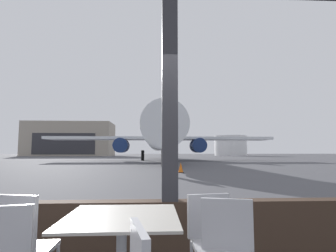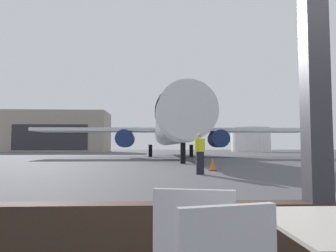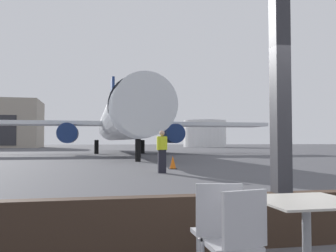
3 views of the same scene
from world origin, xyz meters
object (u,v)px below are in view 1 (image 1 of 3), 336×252
object	(u,v)px
cafe_chair_aisle_right	(228,248)
fuel_storage_tank	(230,146)
traffic_cone	(181,168)
distant_hangar	(71,139)
cafe_chair_aisle_left	(213,235)
cafe_chair_window_left	(20,242)
airplane	(160,136)
ground_crew_worker	(167,158)

from	to	relation	value
cafe_chair_aisle_right	fuel_storage_tank	world-z (taller)	fuel_storage_tank
cafe_chair_aisle_right	traffic_cone	bearing A→B (deg)	85.78
distant_hangar	fuel_storage_tank	xyz separation A→B (m)	(48.22, -0.01, -1.84)
cafe_chair_aisle_left	traffic_cone	world-z (taller)	cafe_chair_aisle_left
distant_hangar	cafe_chair_window_left	bearing A→B (deg)	-73.26
airplane	traffic_cone	size ratio (longest dim) A/B	58.23
cafe_chair_aisle_left	fuel_storage_tank	world-z (taller)	fuel_storage_tank
ground_crew_worker	fuel_storage_tank	xyz separation A→B (m)	(22.68, 67.24, 2.14)
airplane	fuel_storage_tank	bearing A→B (deg)	63.02
cafe_chair_window_left	airplane	xyz separation A→B (m)	(1.83, 34.76, 2.81)
cafe_chair_aisle_left	fuel_storage_tank	distance (m)	82.25
ground_crew_worker	fuel_storage_tank	distance (m)	71.00
cafe_chair_window_left	fuel_storage_tank	bearing A→B (deg)	72.85
airplane	cafe_chair_aisle_left	bearing A→B (deg)	-90.42
ground_crew_worker	fuel_storage_tank	size ratio (longest dim) A/B	0.18
cafe_chair_aisle_right	traffic_cone	size ratio (longest dim) A/B	1.44
cafe_chair_window_left	cafe_chair_aisle_left	bearing A→B (deg)	5.79
cafe_chair_window_left	cafe_chair_aisle_left	world-z (taller)	cafe_chair_window_left
cafe_chair_window_left	ground_crew_worker	world-z (taller)	ground_crew_worker
cafe_chair_window_left	airplane	size ratio (longest dim) A/B	0.03
distant_hangar	airplane	bearing A→B (deg)	-60.00
traffic_cone	distant_hangar	world-z (taller)	distant_hangar
cafe_chair_aisle_left	ground_crew_worker	world-z (taller)	ground_crew_worker
fuel_storage_tank	ground_crew_worker	bearing A→B (deg)	-108.64
ground_crew_worker	airplane	bearing A→B (deg)	89.77
cafe_chair_aisle_left	airplane	bearing A→B (deg)	89.58
ground_crew_worker	distant_hangar	size ratio (longest dim) A/B	0.07
ground_crew_worker	traffic_cone	bearing A→B (deg)	66.50
cafe_chair_aisle_right	distant_hangar	bearing A→B (deg)	107.76
cafe_chair_aisle_right	airplane	distance (m)	35.06
distant_hangar	traffic_cone	bearing A→B (deg)	-67.90
cafe_chair_window_left	cafe_chair_aisle_right	xyz separation A→B (m)	(1.60, -0.19, -0.01)
cafe_chair_aisle_left	distant_hangar	bearing A→B (deg)	107.81
cafe_chair_aisle_right	traffic_cone	xyz separation A→B (m)	(1.05, 14.17, -0.25)
ground_crew_worker	distant_hangar	xyz separation A→B (m)	(-25.54, 67.26, 3.98)
traffic_cone	fuel_storage_tank	size ratio (longest dim) A/B	0.06
ground_crew_worker	fuel_storage_tank	world-z (taller)	fuel_storage_tank
airplane	distant_hangar	bearing A→B (deg)	120.00
airplane	distant_hangar	xyz separation A→B (m)	(-25.63, 44.39, 1.52)
ground_crew_worker	traffic_cone	distance (m)	2.38
ground_crew_worker	distant_hangar	distance (m)	72.05
airplane	ground_crew_worker	distance (m)	23.00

